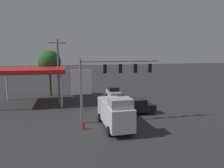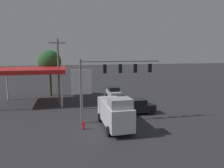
# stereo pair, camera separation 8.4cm
# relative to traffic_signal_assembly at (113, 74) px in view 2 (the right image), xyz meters

# --- Properties ---
(ground_plane) EXTENTS (200.00, 200.00, 0.00)m
(ground_plane) POSITION_rel_traffic_signal_assembly_xyz_m (-0.58, -1.37, -5.48)
(ground_plane) COLOR #2D2D30
(traffic_signal_assembly) EXTENTS (9.20, 0.43, 7.16)m
(traffic_signal_assembly) POSITION_rel_traffic_signal_assembly_xyz_m (0.00, 0.00, 0.00)
(traffic_signal_assembly) COLOR slate
(traffic_signal_assembly) RESTS_ON ground
(utility_pole) EXTENTS (2.40, 0.26, 9.74)m
(utility_pole) POSITION_rel_traffic_signal_assembly_xyz_m (6.22, -8.93, -0.32)
(utility_pole) COLOR slate
(utility_pole) RESTS_ON ground
(gas_station_canopy) EXTENTS (9.94, 7.84, 5.41)m
(gas_station_canopy) POSITION_rel_traffic_signal_assembly_xyz_m (10.24, -10.87, -0.43)
(gas_station_canopy) COLOR red
(gas_station_canopy) RESTS_ON ground
(price_sign) EXTENTS (2.79, 0.27, 5.55)m
(price_sign) POSITION_rel_traffic_signal_assembly_xyz_m (3.14, -5.92, -1.78)
(price_sign) COLOR silver
(price_sign) RESTS_ON ground
(delivery_truck) EXTENTS (2.74, 6.88, 3.58)m
(delivery_truck) POSITION_rel_traffic_signal_assembly_xyz_m (0.37, 2.39, -3.78)
(delivery_truck) COLOR silver
(delivery_truck) RESTS_ON ground
(sedan_far) EXTENTS (2.08, 4.41, 1.93)m
(sedan_far) POSITION_rel_traffic_signal_assembly_xyz_m (-2.72, -11.93, -4.53)
(sedan_far) COLOR silver
(sedan_far) RESTS_ON ground
(sedan_waiting) EXTENTS (4.42, 2.10, 1.93)m
(sedan_waiting) POSITION_rel_traffic_signal_assembly_xyz_m (-3.65, -2.01, -4.53)
(sedan_waiting) COLOR black
(sedan_waiting) RESTS_ON ground
(street_tree) EXTENTS (3.96, 3.96, 8.14)m
(street_tree) POSITION_rel_traffic_signal_assembly_xyz_m (7.87, -15.92, 0.65)
(street_tree) COLOR #4C331E
(street_tree) RESTS_ON ground
(fire_hydrant) EXTENTS (0.24, 0.24, 0.88)m
(fire_hydrant) POSITION_rel_traffic_signal_assembly_xyz_m (3.64, 2.13, -5.04)
(fire_hydrant) COLOR red
(fire_hydrant) RESTS_ON ground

